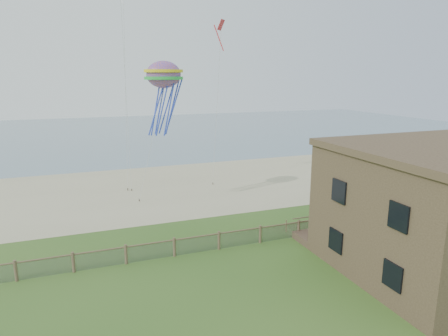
# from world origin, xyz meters

# --- Properties ---
(ground) EXTENTS (160.00, 160.00, 0.00)m
(ground) POSITION_xyz_m (0.00, 0.00, 0.00)
(ground) COLOR #33591E
(ground) RESTS_ON ground
(sand_beach) EXTENTS (72.00, 20.00, 0.02)m
(sand_beach) POSITION_xyz_m (0.00, 22.00, 0.00)
(sand_beach) COLOR tan
(sand_beach) RESTS_ON ground
(ocean) EXTENTS (160.00, 68.00, 0.02)m
(ocean) POSITION_xyz_m (0.00, 66.00, 0.00)
(ocean) COLOR slate
(ocean) RESTS_ON ground
(chainlink_fence) EXTENTS (36.20, 0.20, 1.25)m
(chainlink_fence) POSITION_xyz_m (0.00, 6.00, 0.55)
(chainlink_fence) COLOR brown
(chainlink_fence) RESTS_ON ground
(motel_deck) EXTENTS (15.00, 2.00, 0.50)m
(motel_deck) POSITION_xyz_m (13.00, 5.00, 0.25)
(motel_deck) COLOR brown
(motel_deck) RESTS_ON ground
(picnic_table) EXTENTS (2.08, 1.80, 0.74)m
(picnic_table) POSITION_xyz_m (7.12, 1.64, 0.37)
(picnic_table) COLOR brown
(picnic_table) RESTS_ON ground
(octopus_kite) EXTENTS (3.77, 3.27, 6.50)m
(octopus_kite) POSITION_xyz_m (-1.32, 15.31, 9.62)
(octopus_kite) COLOR orange
(kite_red) EXTENTS (1.82, 1.78, 2.32)m
(kite_red) POSITION_xyz_m (4.36, 17.43, 14.91)
(kite_red) COLOR red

